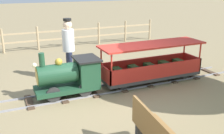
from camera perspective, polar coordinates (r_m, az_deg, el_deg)
ground_plane at (r=6.23m, az=-0.70°, el=-4.91°), size 60.00×60.00×0.00m
track at (r=6.33m, az=1.66°, el=-4.36°), size 0.73×6.40×0.04m
locomotive at (r=5.78m, az=-9.20°, el=-1.88°), size 0.69×1.45×1.02m
passenger_car at (r=6.61m, az=8.76°, el=0.13°), size 0.79×2.70×0.97m
conductor_person at (r=6.57m, az=-9.61°, el=4.82°), size 0.30×0.30×1.62m
fence_section at (r=10.40m, az=-9.36°, el=7.03°), size 0.08×7.48×0.90m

